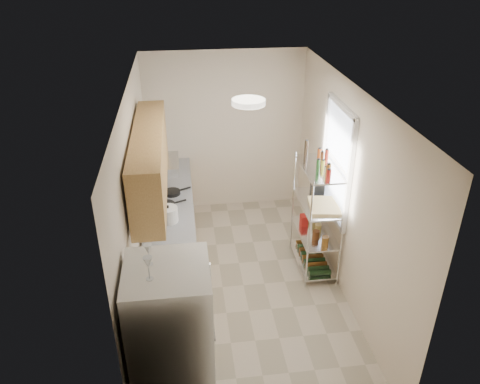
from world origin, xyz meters
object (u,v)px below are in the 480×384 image
object	(u,v)px
frying_pan_large	(165,205)
espresso_machine	(318,180)
refrigerator	(173,347)
cutting_board	(324,206)
rice_cooker	(168,215)

from	to	relation	value
frying_pan_large	espresso_machine	distance (m)	2.06
frying_pan_large	refrigerator	bearing A→B (deg)	-110.57
refrigerator	espresso_machine	size ratio (longest dim) A/B	5.64
refrigerator	cutting_board	size ratio (longest dim) A/B	3.53
rice_cooker	cutting_board	world-z (taller)	rice_cooker
rice_cooker	espresso_machine	xyz separation A→B (m)	(2.00, 0.37, 0.16)
refrigerator	cutting_board	xyz separation A→B (m)	(1.92, 1.94, 0.18)
rice_cooker	frying_pan_large	size ratio (longest dim) A/B	0.92
rice_cooker	espresso_machine	bearing A→B (deg)	10.43
refrigerator	espresso_machine	xyz separation A→B (m)	(1.96, 2.39, 0.32)
cutting_board	rice_cooker	bearing A→B (deg)	177.44
refrigerator	rice_cooker	world-z (taller)	refrigerator
refrigerator	espresso_machine	distance (m)	3.11
cutting_board	refrigerator	bearing A→B (deg)	-134.80
refrigerator	rice_cooker	xyz separation A→B (m)	(-0.04, 2.03, 0.15)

